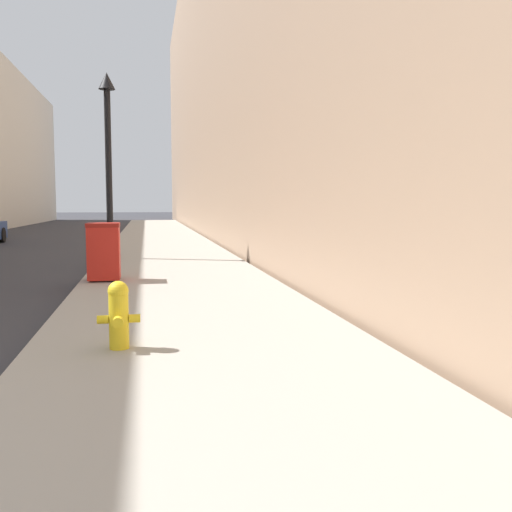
{
  "coord_description": "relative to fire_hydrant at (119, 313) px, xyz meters",
  "views": [
    {
      "loc": [
        4.76,
        -3.87,
        1.7
      ],
      "look_at": [
        8.92,
        17.73,
        -0.37
      ],
      "focal_mm": 40.0,
      "sensor_mm": 36.0,
      "label": 1
    }
  ],
  "objects": [
    {
      "name": "lamppost",
      "position": [
        -0.69,
        10.26,
        2.6
      ],
      "size": [
        0.45,
        0.45,
        5.08
      ],
      "color": "black",
      "rests_on": "sidewalk_right"
    },
    {
      "name": "fire_hydrant",
      "position": [
        0.0,
        0.0,
        0.0
      ],
      "size": [
        0.45,
        0.33,
        0.73
      ],
      "color": "yellow",
      "rests_on": "sidewalk_right"
    },
    {
      "name": "trash_bin",
      "position": [
        -0.54,
        5.53,
        0.21
      ],
      "size": [
        0.63,
        0.66,
        1.15
      ],
      "color": "red",
      "rests_on": "sidewalk_right"
    },
    {
      "name": "sidewalk_right",
      "position": [
        0.93,
        15.76,
        -0.46
      ],
      "size": [
        3.88,
        60.0,
        0.15
      ],
      "color": "#9E998E",
      "rests_on": "ground"
    },
    {
      "name": "building_right_stone",
      "position": [
        8.97,
        23.76,
        8.18
      ],
      "size": [
        12.0,
        60.0,
        17.43
      ],
      "color": "#9E7F66",
      "rests_on": "ground"
    }
  ]
}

